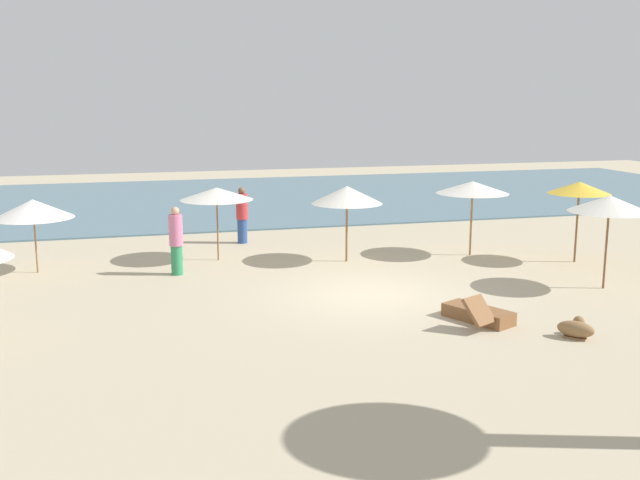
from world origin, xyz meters
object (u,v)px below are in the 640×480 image
Objects in this scene: umbrella_7 at (33,209)px; dog at (576,328)px; umbrella_1 at (217,194)px; umbrella_3 at (473,187)px; lounger_1 at (478,314)px; person_0 at (242,215)px; umbrella_4 at (579,188)px; umbrella_2 at (609,204)px; person_1 at (176,241)px; umbrella_6 at (347,195)px.

umbrella_7 is 2.85× the size of dog.
umbrella_1 is 7.40m from umbrella_3.
umbrella_7 is at bearing 141.70° from dog.
person_0 is at bearing 109.72° from lounger_1.
umbrella_4 reaches higher than person_0.
dog is (1.36, -1.45, 0.02)m from lounger_1.
umbrella_2 is 10.89m from person_1.
lounger_1 is 1.99m from dog.
dog is at bearing -123.52° from umbrella_4.
umbrella_4 is 1.06× the size of umbrella_6.
umbrella_3 reaches higher than lounger_1.
umbrella_3 is at bearing 79.16° from dog.
umbrella_6 is at bearing 4.27° from person_1.
umbrella_6 is 2.94× the size of dog.
person_1 reaches higher than dog.
umbrella_1 is at bearing 170.26° from umbrella_3.
umbrella_6 is 1.19× the size of person_1.
umbrella_7 is 13.75m from dog.
umbrella_3 is at bearing -29.68° from person_0.
lounger_1 is at bearing -70.28° from person_0.
umbrella_2 is 1.28× the size of person_0.
umbrella_2 is at bearing -32.66° from umbrella_1.
dog is (4.79, -11.03, -0.71)m from person_0.
dog is at bearing -72.89° from umbrella_6.
umbrella_3 is at bearing 108.29° from umbrella_2.
lounger_1 is (-5.25, -4.42, -1.94)m from umbrella_4.
umbrella_6 is 1.20× the size of person_0.
umbrella_4 is 3.11× the size of dog.
umbrella_6 is 1.22× the size of lounger_1.
umbrella_1 is 1.00× the size of umbrella_7.
umbrella_2 is at bearing -71.71° from umbrella_3.
person_1 is at bearing -121.94° from person_0.
lounger_1 is at bearing -80.91° from umbrella_6.
person_0 reaches higher than dog.
umbrella_3 is 0.96× the size of umbrella_4.
umbrella_7 reaches higher than dog.
umbrella_4 is 1.29× the size of lounger_1.
person_0 is at bearing 113.49° from dog.
lounger_1 is at bearing -58.27° from umbrella_1.
dog is at bearing -45.57° from person_1.
umbrella_6 is 6.50m from lounger_1.
umbrella_4 is (2.46, -1.61, 0.10)m from umbrella_3.
umbrella_1 reaches higher than lounger_1.
umbrella_3 is at bearing -4.66° from umbrella_7.
umbrella_4 reaches higher than person_1.
person_1 is (-8.56, -0.20, -1.10)m from umbrella_3.
umbrella_7 is at bearing 143.14° from lounger_1.
umbrella_7 reaches higher than lounger_1.
umbrella_2 reaches higher than person_0.
umbrella_2 reaches higher than person_1.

